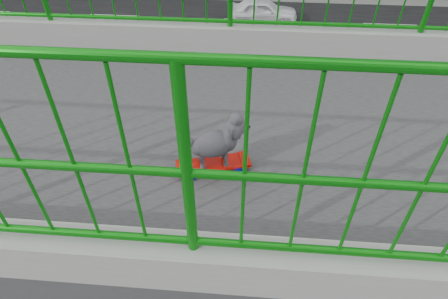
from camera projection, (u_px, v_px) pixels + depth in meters
name	position (u px, v px, depth m)	size (l,w,h in m)	color
road	(246.00, 73.00, 17.59)	(18.00, 90.00, 0.02)	black
footbridge	(220.00, 247.00, 4.44)	(3.00, 24.00, 7.00)	#2D2D2F
railing	(218.00, 107.00, 3.12)	(3.00, 24.00, 1.42)	gray
skateboard	(213.00, 165.00, 2.84)	(0.30, 0.57, 0.07)	red
poodle	(216.00, 141.00, 2.69)	(0.27, 0.45, 0.39)	#2F2D32
car_1	(296.00, 111.00, 14.18)	(1.49, 4.26, 1.40)	#9D9EA3
car_4	(263.00, 11.00, 21.44)	(1.55, 3.85, 1.31)	white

